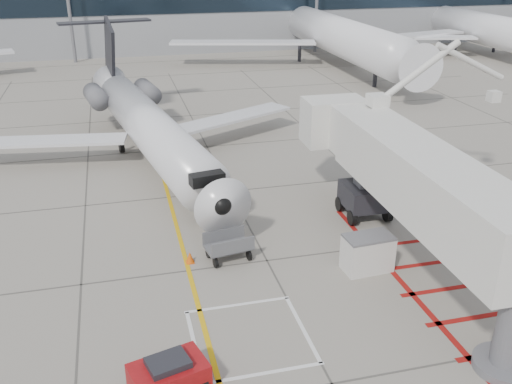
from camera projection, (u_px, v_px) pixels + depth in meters
name	position (u px, v px, depth m)	size (l,w,h in m)	color
ground_plane	(294.00, 312.00, 21.87)	(260.00, 260.00, 0.00)	gray
regional_jet	(158.00, 114.00, 33.33)	(23.23, 29.29, 7.68)	silver
jet_bridge	(425.00, 196.00, 23.07)	(8.58, 18.11, 7.24)	silver
pushback_tug	(169.00, 375.00, 17.71)	(2.32, 1.45, 1.35)	maroon
baggage_cart	(228.00, 246.00, 25.34)	(2.01, 1.27, 1.27)	#545559
ground_power_unit	(368.00, 253.00, 24.43)	(2.05, 1.20, 1.62)	silver
cone_nose	(190.00, 257.00, 25.18)	(0.38, 0.38, 0.53)	#DC510B
cone_side	(235.00, 232.00, 27.38)	(0.39, 0.39, 0.54)	#F04D0C
bg_aircraft_c	(332.00, 9.00, 64.52)	(36.83, 40.92, 12.28)	silver
bg_aircraft_d	(490.00, 9.00, 69.29)	(33.85, 37.61, 11.28)	silver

